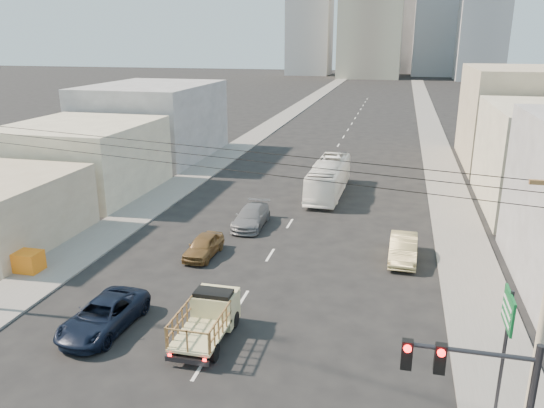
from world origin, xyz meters
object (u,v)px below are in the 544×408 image
at_px(sedan_grey, 251,217).
at_px(traffic_signal, 484,408).
at_px(flatbed_pickup, 207,316).
at_px(city_bus, 329,178).
at_px(sedan_brown, 204,246).
at_px(navy_pickup, 103,316).
at_px(sedan_tan, 403,248).
at_px(crate_stack, 26,261).
at_px(utility_pole, 542,326).
at_px(green_sign, 507,325).

relative_size(sedan_grey, traffic_signal, 0.81).
height_order(flatbed_pickup, traffic_signal, traffic_signal).
height_order(city_bus, sedan_brown, city_bus).
height_order(navy_pickup, sedan_tan, sedan_tan).
xyz_separation_m(sedan_brown, sedan_grey, (1.38, 5.90, 0.05)).
relative_size(sedan_brown, traffic_signal, 0.65).
height_order(sedan_brown, sedan_tan, sedan_tan).
bearing_deg(sedan_tan, traffic_signal, -83.37).
bearing_deg(traffic_signal, sedan_tan, 95.51).
bearing_deg(sedan_tan, sedan_brown, -168.28).
distance_m(sedan_tan, crate_stack, 22.06).
bearing_deg(sedan_grey, navy_pickup, -101.08).
bearing_deg(sedan_tan, navy_pickup, -138.25).
relative_size(city_bus, utility_pole, 1.04).
distance_m(sedan_grey, crate_stack, 14.81).
xyz_separation_m(sedan_grey, crate_stack, (-10.43, -10.51, -0.02)).
xyz_separation_m(sedan_brown, crate_stack, (-9.06, -4.61, 0.03)).
xyz_separation_m(city_bus, sedan_grey, (-4.24, -9.37, -0.74)).
relative_size(city_bus, green_sign, 2.08).
xyz_separation_m(navy_pickup, sedan_tan, (13.34, 11.44, 0.04)).
relative_size(flatbed_pickup, utility_pole, 0.44).
bearing_deg(sedan_brown, flatbed_pickup, -66.45).
bearing_deg(utility_pole, flatbed_pickup, 156.73).
bearing_deg(flatbed_pickup, sedan_brown, 111.66).
distance_m(city_bus, sedan_brown, 16.29).
distance_m(traffic_signal, crate_stack, 25.88).
xyz_separation_m(city_bus, utility_pole, (9.83, -29.19, 3.73)).
height_order(sedan_tan, crate_stack, sedan_tan).
xyz_separation_m(navy_pickup, sedan_grey, (2.80, 15.11, -0.00)).
relative_size(flatbed_pickup, green_sign, 0.88).
distance_m(navy_pickup, sedan_brown, 9.32).
xyz_separation_m(sedan_grey, utility_pole, (14.07, -19.82, 4.48)).
relative_size(flatbed_pickup, sedan_grey, 0.90).
relative_size(green_sign, utility_pole, 0.50).
relative_size(flatbed_pickup, sedan_brown, 1.14).
relative_size(sedan_grey, crate_stack, 2.71).
height_order(sedan_brown, sedan_grey, sedan_grey).
relative_size(navy_pickup, green_sign, 1.02).
bearing_deg(sedan_brown, utility_pole, -40.15).
distance_m(city_bus, crate_stack, 24.72).
bearing_deg(green_sign, sedan_tan, 103.16).
relative_size(city_bus, sedan_tan, 2.28).
distance_m(sedan_tan, green_sign, 14.33).
bearing_deg(city_bus, green_sign, -69.30).
xyz_separation_m(flatbed_pickup, green_sign, (11.62, -2.64, 2.65)).
height_order(sedan_tan, sedan_grey, sedan_tan).
bearing_deg(sedan_grey, green_sign, -52.18).
xyz_separation_m(navy_pickup, sedan_brown, (1.42, 9.21, -0.05)).
height_order(navy_pickup, sedan_brown, navy_pickup).
bearing_deg(sedan_brown, sedan_grey, 78.76).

